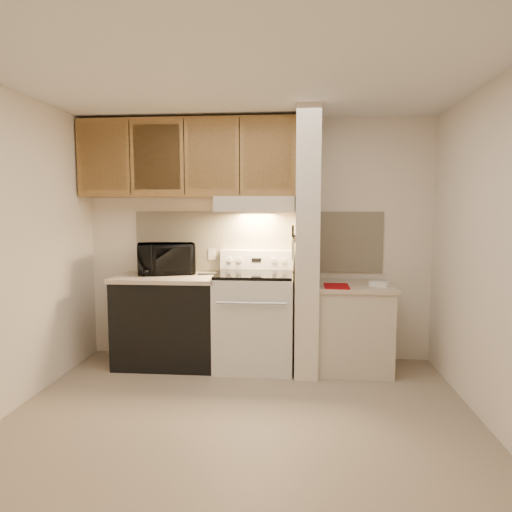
# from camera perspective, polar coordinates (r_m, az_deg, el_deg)

# --- Properties ---
(floor) EXTENTS (3.60, 3.60, 0.00)m
(floor) POSITION_cam_1_polar(r_m,az_deg,el_deg) (3.66, -1.90, -19.62)
(floor) COLOR tan
(floor) RESTS_ON ground
(ceiling) EXTENTS (3.60, 3.60, 0.00)m
(ceiling) POSITION_cam_1_polar(r_m,az_deg,el_deg) (3.43, -2.05, 21.49)
(ceiling) COLOR white
(ceiling) RESTS_ON wall_back
(wall_back) EXTENTS (3.60, 2.50, 0.02)m
(wall_back) POSITION_cam_1_polar(r_m,az_deg,el_deg) (4.81, 0.16, 1.99)
(wall_back) COLOR white
(wall_back) RESTS_ON floor
(wall_left) EXTENTS (0.02, 3.00, 2.50)m
(wall_left) POSITION_cam_1_polar(r_m,az_deg,el_deg) (3.96, -28.79, 0.43)
(wall_left) COLOR white
(wall_left) RESTS_ON floor
(wall_right) EXTENTS (0.02, 3.00, 2.50)m
(wall_right) POSITION_cam_1_polar(r_m,az_deg,el_deg) (3.58, 27.93, -0.03)
(wall_right) COLOR white
(wall_right) RESTS_ON floor
(backsplash) EXTENTS (2.60, 0.02, 0.63)m
(backsplash) POSITION_cam_1_polar(r_m,az_deg,el_deg) (4.80, 0.15, 1.80)
(backsplash) COLOR #FBECC7
(backsplash) RESTS_ON wall_back
(range_body) EXTENTS (0.76, 0.65, 0.92)m
(range_body) POSITION_cam_1_polar(r_m,az_deg,el_deg) (4.59, -0.20, -8.19)
(range_body) COLOR silver
(range_body) RESTS_ON floor
(oven_window) EXTENTS (0.50, 0.01, 0.30)m
(oven_window) POSITION_cam_1_polar(r_m,az_deg,el_deg) (4.28, -0.58, -8.70)
(oven_window) COLOR black
(oven_window) RESTS_ON range_body
(oven_handle) EXTENTS (0.65, 0.02, 0.02)m
(oven_handle) POSITION_cam_1_polar(r_m,az_deg,el_deg) (4.19, -0.63, -5.91)
(oven_handle) COLOR silver
(oven_handle) RESTS_ON range_body
(cooktop) EXTENTS (0.74, 0.64, 0.03)m
(cooktop) POSITION_cam_1_polar(r_m,az_deg,el_deg) (4.50, -0.20, -2.31)
(cooktop) COLOR black
(cooktop) RESTS_ON range_body
(range_backguard) EXTENTS (0.76, 0.08, 0.20)m
(range_backguard) POSITION_cam_1_polar(r_m,az_deg,el_deg) (4.77, 0.10, -0.46)
(range_backguard) COLOR silver
(range_backguard) RESTS_ON range_body
(range_display) EXTENTS (0.10, 0.01, 0.04)m
(range_display) POSITION_cam_1_polar(r_m,az_deg,el_deg) (4.73, 0.06, -0.51)
(range_display) COLOR black
(range_display) RESTS_ON range_backguard
(range_knob_left_outer) EXTENTS (0.05, 0.02, 0.05)m
(range_knob_left_outer) POSITION_cam_1_polar(r_m,az_deg,el_deg) (4.75, -3.31, -0.48)
(range_knob_left_outer) COLOR silver
(range_knob_left_outer) RESTS_ON range_backguard
(range_knob_left_inner) EXTENTS (0.05, 0.02, 0.05)m
(range_knob_left_inner) POSITION_cam_1_polar(r_m,az_deg,el_deg) (4.74, -2.11, -0.50)
(range_knob_left_inner) COLOR silver
(range_knob_left_inner) RESTS_ON range_backguard
(range_knob_right_inner) EXTENTS (0.05, 0.02, 0.05)m
(range_knob_right_inner) POSITION_cam_1_polar(r_m,az_deg,el_deg) (4.71, 2.24, -0.54)
(range_knob_right_inner) COLOR silver
(range_knob_right_inner) RESTS_ON range_backguard
(range_knob_right_outer) EXTENTS (0.05, 0.02, 0.05)m
(range_knob_right_outer) POSITION_cam_1_polar(r_m,az_deg,el_deg) (4.71, 3.45, -0.55)
(range_knob_right_outer) COLOR silver
(range_knob_right_outer) RESTS_ON range_backguard
(dishwasher_front) EXTENTS (1.00, 0.63, 0.87)m
(dishwasher_front) POSITION_cam_1_polar(r_m,az_deg,el_deg) (4.76, -10.90, -8.09)
(dishwasher_front) COLOR black
(dishwasher_front) RESTS_ON floor
(left_countertop) EXTENTS (1.04, 0.67, 0.04)m
(left_countertop) POSITION_cam_1_polar(r_m,az_deg,el_deg) (4.68, -11.01, -2.67)
(left_countertop) COLOR beige
(left_countertop) RESTS_ON dishwasher_front
(spoon_rest) EXTENTS (0.23, 0.12, 0.02)m
(spoon_rest) POSITION_cam_1_polar(r_m,az_deg,el_deg) (4.68, -5.96, -2.25)
(spoon_rest) COLOR black
(spoon_rest) RESTS_ON left_countertop
(teal_jar) EXTENTS (0.10, 0.10, 0.09)m
(teal_jar) POSITION_cam_1_polar(r_m,az_deg,el_deg) (4.86, -9.75, -1.55)
(teal_jar) COLOR #2F7262
(teal_jar) RESTS_ON left_countertop
(outlet) EXTENTS (0.08, 0.01, 0.12)m
(outlet) POSITION_cam_1_polar(r_m,az_deg,el_deg) (4.86, -5.51, 0.23)
(outlet) COLOR beige
(outlet) RESTS_ON backsplash
(microwave) EXTENTS (0.66, 0.54, 0.32)m
(microwave) POSITION_cam_1_polar(r_m,az_deg,el_deg) (4.80, -11.17, -0.31)
(microwave) COLOR black
(microwave) RESTS_ON left_countertop
(partition_pillar) EXTENTS (0.22, 0.70, 2.50)m
(partition_pillar) POSITION_cam_1_polar(r_m,az_deg,el_deg) (4.45, 6.35, 1.64)
(partition_pillar) COLOR silver
(partition_pillar) RESTS_ON floor
(pillar_trim) EXTENTS (0.01, 0.70, 0.04)m
(pillar_trim) POSITION_cam_1_polar(r_m,az_deg,el_deg) (4.44, 4.86, 2.29)
(pillar_trim) COLOR olive
(pillar_trim) RESTS_ON partition_pillar
(knife_strip) EXTENTS (0.02, 0.42, 0.04)m
(knife_strip) POSITION_cam_1_polar(r_m,az_deg,el_deg) (4.39, 4.79, 2.51)
(knife_strip) COLOR black
(knife_strip) RESTS_ON partition_pillar
(knife_blade_a) EXTENTS (0.01, 0.03, 0.16)m
(knife_blade_a) POSITION_cam_1_polar(r_m,az_deg,el_deg) (4.25, 4.61, 1.05)
(knife_blade_a) COLOR silver
(knife_blade_a) RESTS_ON knife_strip
(knife_handle_a) EXTENTS (0.02, 0.02, 0.10)m
(knife_handle_a) POSITION_cam_1_polar(r_m,az_deg,el_deg) (4.22, 4.63, 3.06)
(knife_handle_a) COLOR black
(knife_handle_a) RESTS_ON knife_strip
(knife_blade_b) EXTENTS (0.01, 0.04, 0.18)m
(knife_blade_b) POSITION_cam_1_polar(r_m,az_deg,el_deg) (4.32, 4.61, 1.00)
(knife_blade_b) COLOR silver
(knife_blade_b) RESTS_ON knife_strip
(knife_handle_b) EXTENTS (0.02, 0.02, 0.10)m
(knife_handle_b) POSITION_cam_1_polar(r_m,az_deg,el_deg) (4.31, 4.63, 3.12)
(knife_handle_b) COLOR black
(knife_handle_b) RESTS_ON knife_strip
(knife_blade_c) EXTENTS (0.01, 0.04, 0.20)m
(knife_blade_c) POSITION_cam_1_polar(r_m,az_deg,el_deg) (4.39, 4.62, 0.95)
(knife_blade_c) COLOR silver
(knife_blade_c) RESTS_ON knife_strip
(knife_handle_c) EXTENTS (0.02, 0.02, 0.10)m
(knife_handle_c) POSITION_cam_1_polar(r_m,az_deg,el_deg) (4.39, 4.64, 3.17)
(knife_handle_c) COLOR black
(knife_handle_c) RESTS_ON knife_strip
(knife_blade_d) EXTENTS (0.01, 0.04, 0.16)m
(knife_blade_d) POSITION_cam_1_polar(r_m,az_deg,el_deg) (4.48, 4.63, 1.30)
(knife_blade_d) COLOR silver
(knife_blade_d) RESTS_ON knife_strip
(knife_handle_d) EXTENTS (0.02, 0.02, 0.10)m
(knife_handle_d) POSITION_cam_1_polar(r_m,az_deg,el_deg) (4.47, 4.64, 3.22)
(knife_handle_d) COLOR black
(knife_handle_d) RESTS_ON knife_strip
(knife_blade_e) EXTENTS (0.01, 0.04, 0.18)m
(knife_blade_e) POSITION_cam_1_polar(r_m,az_deg,el_deg) (4.56, 4.63, 1.26)
(knife_blade_e) COLOR silver
(knife_blade_e) RESTS_ON knife_strip
(knife_handle_e) EXTENTS (0.02, 0.02, 0.10)m
(knife_handle_e) POSITION_cam_1_polar(r_m,az_deg,el_deg) (4.53, 4.65, 3.25)
(knife_handle_e) COLOR black
(knife_handle_e) RESTS_ON knife_strip
(oven_mitt) EXTENTS (0.03, 0.10, 0.24)m
(oven_mitt) POSITION_cam_1_polar(r_m,az_deg,el_deg) (4.62, 4.66, 0.99)
(oven_mitt) COLOR slate
(oven_mitt) RESTS_ON partition_pillar
(right_cab_base) EXTENTS (0.70, 0.60, 0.81)m
(right_cab_base) POSITION_cam_1_polar(r_m,az_deg,el_deg) (4.62, 12.02, -8.94)
(right_cab_base) COLOR beige
(right_cab_base) RESTS_ON floor
(right_countertop) EXTENTS (0.74, 0.64, 0.04)m
(right_countertop) POSITION_cam_1_polar(r_m,az_deg,el_deg) (4.53, 12.13, -3.73)
(right_countertop) COLOR beige
(right_countertop) RESTS_ON right_cab_base
(red_folder) EXTENTS (0.24, 0.32, 0.01)m
(red_folder) POSITION_cam_1_polar(r_m,az_deg,el_deg) (4.36, 10.03, -3.73)
(red_folder) COLOR #92050A
(red_folder) RESTS_ON right_countertop
(white_box) EXTENTS (0.19, 0.16, 0.04)m
(white_box) POSITION_cam_1_polar(r_m,az_deg,el_deg) (4.46, 15.11, -3.41)
(white_box) COLOR white
(white_box) RESTS_ON right_countertop
(range_hood) EXTENTS (0.78, 0.44, 0.15)m
(range_hood) POSITION_cam_1_polar(r_m,az_deg,el_deg) (4.58, -0.07, 6.49)
(range_hood) COLOR beige
(range_hood) RESTS_ON upper_cabinets
(hood_lip) EXTENTS (0.78, 0.04, 0.06)m
(hood_lip) POSITION_cam_1_polar(r_m,az_deg,el_deg) (4.37, -0.31, 5.93)
(hood_lip) COLOR beige
(hood_lip) RESTS_ON range_hood
(upper_cabinets) EXTENTS (2.18, 0.33, 0.77)m
(upper_cabinets) POSITION_cam_1_polar(r_m,az_deg,el_deg) (4.76, -8.51, 11.95)
(upper_cabinets) COLOR olive
(upper_cabinets) RESTS_ON wall_back
(cab_door_a) EXTENTS (0.46, 0.01, 0.63)m
(cab_door_a) POSITION_cam_1_polar(r_m,az_deg,el_deg) (4.86, -18.57, 11.58)
(cab_door_a) COLOR olive
(cab_door_a) RESTS_ON upper_cabinets
(cab_gap_a) EXTENTS (0.01, 0.01, 0.73)m
(cab_gap_a) POSITION_cam_1_polar(r_m,az_deg,el_deg) (4.76, -15.50, 11.80)
(cab_gap_a) COLOR black
(cab_gap_a) RESTS_ON upper_cabinets
(cab_door_b) EXTENTS (0.46, 0.01, 0.63)m
(cab_door_b) POSITION_cam_1_polar(r_m,az_deg,el_deg) (4.68, -12.29, 11.99)
(cab_door_b) COLOR olive
(cab_door_b) RESTS_ON upper_cabinets
(cab_gap_b) EXTENTS (0.01, 0.01, 0.73)m
(cab_gap_b) POSITION_cam_1_polar(r_m,az_deg,el_deg) (4.60, -8.98, 12.15)
(cab_gap_b) COLOR black
(cab_gap_b) RESTS_ON upper_cabinets
(cab_door_c) EXTENTS (0.46, 0.01, 0.63)m
(cab_door_c) POSITION_cam_1_polar(r_m,az_deg,el_deg) (4.55, -5.56, 12.27)
(cab_door_c) COLOR olive
(cab_door_c) RESTS_ON upper_cabinets
(cab_gap_c) EXTENTS (0.01, 0.01, 0.73)m
(cab_gap_c) POSITION_cam_1_polar(r_m,az_deg,el_deg) (4.51, -2.08, 12.36)
(cab_gap_c) COLOR black
(cab_gap_c) RESTS_ON upper_cabinets
(cab_door_d) EXTENTS (0.46, 0.01, 0.63)m
(cab_door_d) POSITION_cam_1_polar(r_m,az_deg,el_deg) (4.48, 1.47, 12.39)
(cab_door_d) COLOR olive
(cab_door_d) RESTS_ON upper_cabinets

